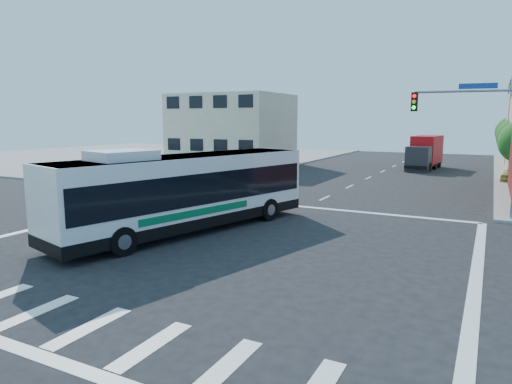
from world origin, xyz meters
The scene contains 6 objects.
ground centered at (0.00, 0.00, 0.00)m, with size 120.00×120.00×0.00m, color black.
sidewalk_nw centered at (-35.00, 35.00, 0.07)m, with size 50.00×50.00×0.15m, color gray.
building_west centered at (-17.02, 29.98, 4.01)m, with size 12.06×10.06×8.00m.
signal_mast_ne centered at (9.08, 10.62, 4.98)m, with size 7.91×1.13×8.07m.
transit_bus centered at (-2.75, 1.42, 1.92)m, with size 6.25×13.56×3.93m.
box_truck centered at (3.42, 35.09, 1.69)m, with size 2.88×7.90×3.48m.
Camera 1 is at (9.66, -15.62, 5.15)m, focal length 32.00 mm.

